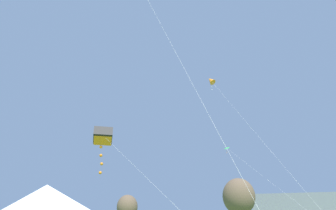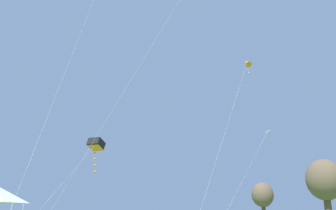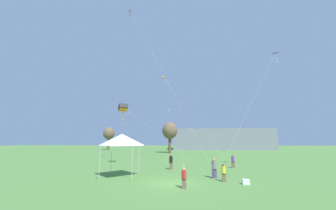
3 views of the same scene
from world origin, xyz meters
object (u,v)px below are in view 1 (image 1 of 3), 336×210
festival_tent (45,200)px  kite_black_box_2 (103,136)px  kite_green_delta_0 (230,150)px  kite_orange_diamond_3 (211,81)px

festival_tent → kite_black_box_2: size_ratio=0.33×
festival_tent → kite_green_delta_0: size_ratio=0.23×
festival_tent → kite_orange_diamond_3: 28.22m
festival_tent → kite_green_delta_0: kite_green_delta_0 is taller
festival_tent → kite_green_delta_0: bearing=80.4°
kite_green_delta_0 → kite_black_box_2: (-6.59, -15.71, -1.81)m
festival_tent → kite_black_box_2: bearing=106.5°
festival_tent → kite_orange_diamond_3: size_ratio=0.22×
festival_tent → kite_green_delta_0: (4.07, 24.19, 6.60)m
kite_black_box_2 → kite_orange_diamond_3: 19.05m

